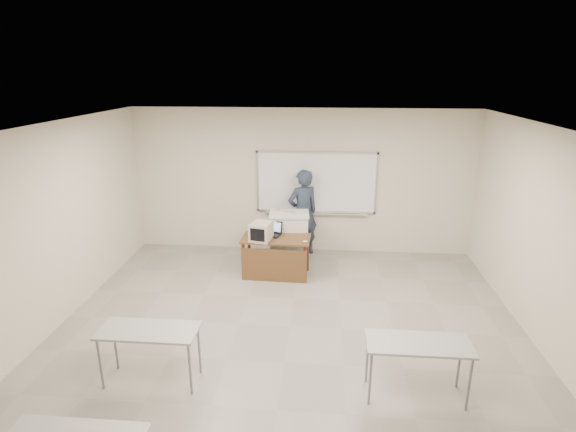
# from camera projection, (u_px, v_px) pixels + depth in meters

# --- Properties ---
(floor) EXTENTS (7.00, 8.00, 0.01)m
(floor) POSITION_uv_depth(u_px,v_px,m) (284.00, 363.00, 5.97)
(floor) COLOR gray
(floor) RESTS_ON ground
(whiteboard) EXTENTS (2.48, 0.10, 1.31)m
(whiteboard) POSITION_uv_depth(u_px,v_px,m) (316.00, 183.00, 9.25)
(whiteboard) COLOR white
(whiteboard) RESTS_ON floor
(student_desks) EXTENTS (4.40, 2.20, 0.73)m
(student_desks) POSITION_uv_depth(u_px,v_px,m) (272.00, 389.00, 4.48)
(student_desks) COLOR #A9A8A3
(student_desks) RESTS_ON floor
(instructor_desk) EXTENTS (1.26, 0.63, 0.75)m
(instructor_desk) POSITION_uv_depth(u_px,v_px,m) (275.00, 252.00, 8.27)
(instructor_desk) COLOR brown
(instructor_desk) RESTS_ON floor
(podium) EXTENTS (0.76, 0.55, 1.07)m
(podium) POSITION_uv_depth(u_px,v_px,m) (289.00, 239.00, 8.85)
(podium) COLOR silver
(podium) RESTS_ON floor
(crt_monitor) EXTENTS (0.36, 0.41, 0.34)m
(crt_monitor) POSITION_uv_depth(u_px,v_px,m) (262.00, 231.00, 8.15)
(crt_monitor) COLOR #B7AC97
(crt_monitor) RESTS_ON instructor_desk
(laptop) EXTENTS (0.32, 0.30, 0.24)m
(laptop) POSITION_uv_depth(u_px,v_px,m) (272.00, 232.00, 8.44)
(laptop) COLOR black
(laptop) RESTS_ON instructor_desk
(mouse) EXTENTS (0.10, 0.07, 0.04)m
(mouse) POSITION_uv_depth(u_px,v_px,m) (305.00, 242.00, 8.06)
(mouse) COLOR #B3B6BC
(mouse) RESTS_ON instructor_desk
(keyboard) EXTENTS (0.44, 0.26, 0.02)m
(keyboard) POSITION_uv_depth(u_px,v_px,m) (283.00, 211.00, 8.77)
(keyboard) COLOR #B7AC97
(keyboard) RESTS_ON podium
(presenter) EXTENTS (0.79, 0.70, 1.81)m
(presenter) POSITION_uv_depth(u_px,v_px,m) (303.00, 213.00, 9.24)
(presenter) COLOR black
(presenter) RESTS_ON floor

